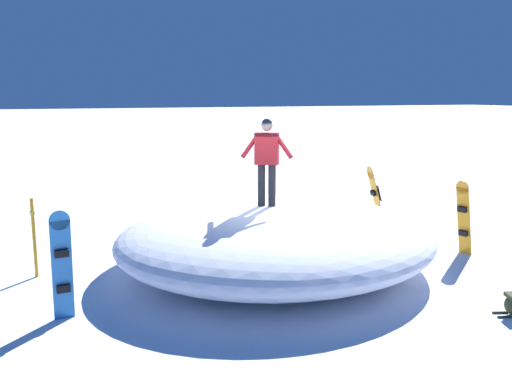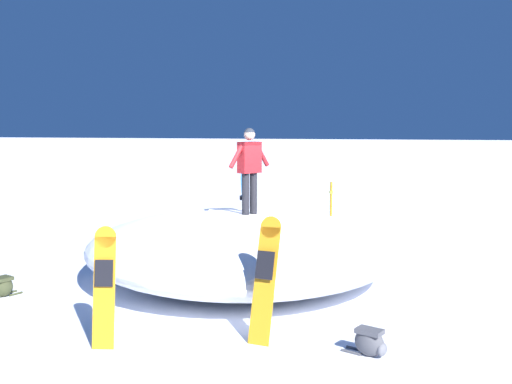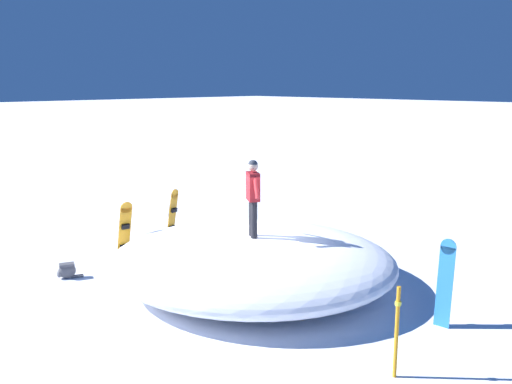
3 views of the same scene
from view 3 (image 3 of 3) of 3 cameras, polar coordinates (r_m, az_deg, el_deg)
The scene contains 9 objects.
ground at distance 12.37m, azimuth -0.28°, elevation -9.64°, with size 240.00×240.00×0.00m, color white.
snow_mound at distance 12.17m, azimuth -0.42°, elevation -7.03°, with size 5.77×6.24×1.19m, color white.
snowboarder_standing at distance 11.57m, azimuth -0.31°, elevation 0.03°, with size 0.61×0.88×1.64m.
snowboard_primary_upright at distance 10.75m, azimuth 18.90°, elevation -8.70°, with size 0.17×0.30×1.65m.
snowboard_secondary_upright at distance 15.40m, azimuth -8.59°, elevation -2.41°, with size 0.34×0.36×1.56m.
snowboard_tertiary_upright at distance 13.73m, azimuth -13.37°, elevation -4.08°, with size 0.37×0.53×1.65m.
backpack_near at distance 13.49m, azimuth -18.91°, elevation -7.66°, with size 0.60×0.40×0.35m.
backpack_far at distance 16.26m, azimuth 2.66°, elevation -3.86°, with size 0.40×0.55×0.34m.
trail_marker_pole at distance 8.79m, azimuth 14.28°, elevation -13.57°, with size 0.10×0.10×1.45m.
Camera 3 is at (8.14, 8.21, 4.41)m, focal length 38.88 mm.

